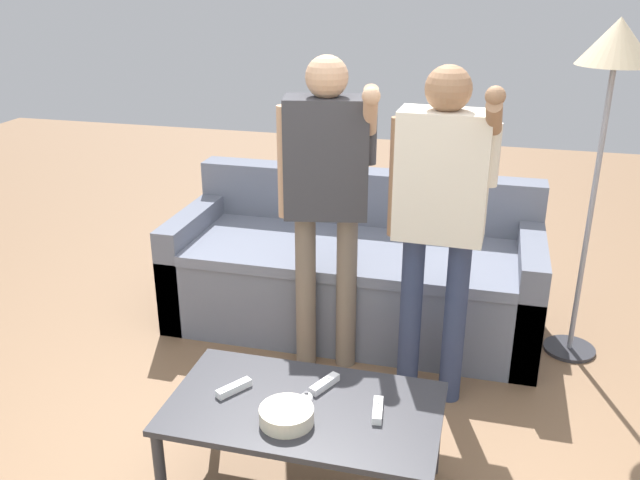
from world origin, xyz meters
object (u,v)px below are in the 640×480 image
(snack_bowl, at_px, (287,415))
(game_remote_nunchuk, at_px, (306,400))
(player_right, at_px, (441,202))
(game_remote_wand_far, at_px, (234,388))
(floor_lamp, at_px, (614,66))
(game_remote_wand_near, at_px, (378,410))
(game_remote_wand_spare, at_px, (325,384))
(couch, at_px, (355,273))
(coffee_table, at_px, (304,416))
(player_center, at_px, (327,182))

(snack_bowl, distance_m, game_remote_nunchuk, 0.12)
(player_right, xyz_separation_m, game_remote_wand_far, (-0.70, -0.81, -0.57))
(floor_lamp, height_order, game_remote_wand_near, floor_lamp)
(game_remote_wand_near, relative_size, game_remote_wand_far, 1.01)
(game_remote_nunchuk, relative_size, floor_lamp, 0.05)
(game_remote_wand_spare, bearing_deg, floor_lamp, 50.28)
(game_remote_nunchuk, height_order, game_remote_wand_near, game_remote_nunchuk)
(player_right, distance_m, game_remote_wand_far, 1.21)
(game_remote_nunchuk, distance_m, floor_lamp, 2.14)
(couch, bearing_deg, snack_bowl, -87.26)
(coffee_table, relative_size, floor_lamp, 0.59)
(game_remote_wand_near, height_order, game_remote_wand_spare, same)
(snack_bowl, xyz_separation_m, player_center, (-0.12, 1.10, 0.56))
(game_remote_nunchuk, bearing_deg, game_remote_wand_near, 4.02)
(player_right, bearing_deg, couch, 127.41)
(coffee_table, distance_m, game_remote_wand_far, 0.30)
(couch, xyz_separation_m, game_remote_wand_far, (-0.18, -1.49, 0.14))
(game_remote_nunchuk, height_order, game_remote_wand_far, game_remote_nunchuk)
(player_right, height_order, game_remote_wand_far, player_right)
(coffee_table, bearing_deg, player_center, 99.09)
(coffee_table, xyz_separation_m, player_center, (-0.16, 0.99, 0.64))
(couch, xyz_separation_m, coffee_table, (0.11, -1.51, 0.08))
(game_remote_wand_spare, bearing_deg, couch, 96.59)
(game_remote_nunchuk, bearing_deg, player_right, 64.21)
(snack_bowl, height_order, game_remote_wand_far, snack_bowl)
(player_right, bearing_deg, snack_bowl, -115.01)
(game_remote_nunchuk, distance_m, player_right, 1.08)
(game_remote_wand_far, xyz_separation_m, game_remote_wand_spare, (0.34, 0.12, 0.00))
(player_center, bearing_deg, game_remote_wand_spare, -76.43)
(coffee_table, height_order, player_center, player_center)
(snack_bowl, bearing_deg, player_right, 64.99)
(coffee_table, height_order, game_remote_wand_near, game_remote_wand_near)
(game_remote_nunchuk, relative_size, game_remote_wand_far, 0.60)
(coffee_table, relative_size, player_center, 0.65)
(game_remote_wand_spare, bearing_deg, snack_bowl, -107.72)
(floor_lamp, distance_m, player_center, 1.47)
(couch, distance_m, game_remote_wand_near, 1.55)
(snack_bowl, distance_m, game_remote_wand_near, 0.34)
(coffee_table, height_order, game_remote_nunchuk, game_remote_nunchuk)
(coffee_table, height_order, floor_lamp, floor_lamp)
(floor_lamp, height_order, player_center, floor_lamp)
(couch, relative_size, coffee_table, 2.01)
(game_remote_wand_near, bearing_deg, coffee_table, -176.13)
(game_remote_nunchuk, relative_size, game_remote_wand_spare, 0.58)
(floor_lamp, relative_size, game_remote_wand_spare, 11.65)
(game_remote_nunchuk, bearing_deg, snack_bowl, -109.19)
(snack_bowl, height_order, player_right, player_right)
(game_remote_wand_far, bearing_deg, snack_bowl, -27.48)
(coffee_table, height_order, game_remote_wand_spare, game_remote_wand_spare)
(couch, height_order, game_remote_wand_far, couch)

